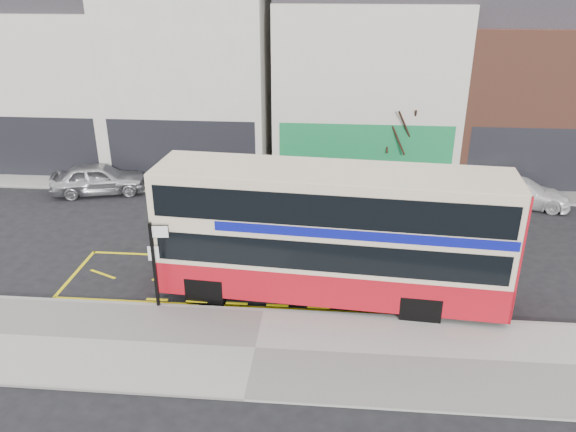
# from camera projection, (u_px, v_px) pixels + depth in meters

# --- Properties ---
(ground) EXTENTS (120.00, 120.00, 0.00)m
(ground) POSITION_uv_depth(u_px,v_px,m) (265.00, 307.00, 17.93)
(ground) COLOR black
(ground) RESTS_ON ground
(pavement) EXTENTS (40.00, 4.00, 0.15)m
(pavement) POSITION_uv_depth(u_px,v_px,m) (255.00, 350.00, 15.81)
(pavement) COLOR #9C9A93
(pavement) RESTS_ON ground
(kerb) EXTENTS (40.00, 0.15, 0.15)m
(kerb) POSITION_uv_depth(u_px,v_px,m) (264.00, 312.00, 17.56)
(kerb) COLOR gray
(kerb) RESTS_ON ground
(far_pavement) EXTENTS (50.00, 3.00, 0.15)m
(far_pavement) POSITION_uv_depth(u_px,v_px,m) (292.00, 184.00, 27.93)
(far_pavement) COLOR #9C9A93
(far_pavement) RESTS_ON ground
(road_markings) EXTENTS (14.00, 3.40, 0.01)m
(road_markings) POSITION_uv_depth(u_px,v_px,m) (271.00, 281.00, 19.39)
(road_markings) COLOR yellow
(road_markings) RESTS_ON ground
(terrace_far_left) EXTENTS (8.00, 8.01, 10.80)m
(terrace_far_left) POSITION_uv_depth(u_px,v_px,m) (53.00, 70.00, 30.71)
(terrace_far_left) COLOR beige
(terrace_far_left) RESTS_ON ground
(terrace_left) EXTENTS (8.00, 8.01, 11.80)m
(terrace_left) POSITION_uv_depth(u_px,v_px,m) (196.00, 63.00, 29.88)
(terrace_left) COLOR silver
(terrace_left) RESTS_ON ground
(terrace_green_shop) EXTENTS (9.00, 8.01, 11.30)m
(terrace_green_shop) POSITION_uv_depth(u_px,v_px,m) (366.00, 70.00, 29.27)
(terrace_green_shop) COLOR beige
(terrace_green_shop) RESTS_ON ground
(terrace_right) EXTENTS (9.00, 8.01, 10.30)m
(terrace_right) POSITION_uv_depth(u_px,v_px,m) (541.00, 82.00, 28.76)
(terrace_right) COLOR brown
(terrace_right) RESTS_ON ground
(double_decker_bus) EXTENTS (11.12, 3.36, 4.38)m
(double_decker_bus) POSITION_uv_depth(u_px,v_px,m) (332.00, 233.00, 17.62)
(double_decker_bus) COLOR beige
(double_decker_bus) RESTS_ON ground
(bus_stop_post) EXTENTS (0.72, 0.14, 2.86)m
(bus_stop_post) POSITION_uv_depth(u_px,v_px,m) (155.00, 257.00, 17.08)
(bus_stop_post) COLOR black
(bus_stop_post) RESTS_ON pavement
(car_silver) EXTENTS (4.70, 2.81, 1.50)m
(car_silver) POSITION_uv_depth(u_px,v_px,m) (99.00, 179.00, 26.74)
(car_silver) COLOR #A8A9AD
(car_silver) RESTS_ON ground
(car_grey) EXTENTS (4.22, 2.07, 1.33)m
(car_grey) POSITION_uv_depth(u_px,v_px,m) (324.00, 187.00, 25.98)
(car_grey) COLOR #43474B
(car_grey) RESTS_ON ground
(car_white) EXTENTS (4.52, 2.83, 1.22)m
(car_white) POSITION_uv_depth(u_px,v_px,m) (522.00, 192.00, 25.51)
(car_white) COLOR white
(car_white) RESTS_ON ground
(street_tree_right) EXTENTS (2.34, 2.34, 5.05)m
(street_tree_right) POSITION_uv_depth(u_px,v_px,m) (401.00, 118.00, 26.60)
(street_tree_right) COLOR black
(street_tree_right) RESTS_ON ground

